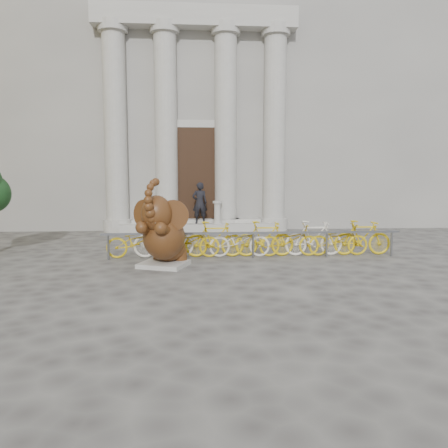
{
  "coord_description": "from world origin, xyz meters",
  "views": [
    {
      "loc": [
        -0.17,
        -8.12,
        2.27
      ],
      "look_at": [
        0.59,
        2.35,
        1.1
      ],
      "focal_mm": 35.0,
      "sensor_mm": 36.0,
      "label": 1
    }
  ],
  "objects": [
    {
      "name": "balustrade_post",
      "position": [
        0.82,
        9.1,
        0.78
      ],
      "size": [
        0.37,
        0.37,
        0.9
      ],
      "color": "#A8A59E",
      "rests_on": "entrance_steps"
    },
    {
      "name": "pedestrian",
      "position": [
        0.12,
        9.2,
        1.18
      ],
      "size": [
        0.63,
        0.44,
        1.64
      ],
      "primitive_type": "imported",
      "rotation": [
        0.0,
        0.0,
        3.22
      ],
      "color": "black",
      "rests_on": "entrance_steps"
    },
    {
      "name": "ground",
      "position": [
        0.0,
        0.0,
        0.0
      ],
      "size": [
        80.0,
        80.0,
        0.0
      ],
      "primitive_type": "plane",
      "color": "#474442",
      "rests_on": "ground"
    },
    {
      "name": "classical_building",
      "position": [
        0.0,
        14.93,
        5.98
      ],
      "size": [
        22.0,
        10.7,
        12.0
      ],
      "color": "gray",
      "rests_on": "ground"
    },
    {
      "name": "entrance_steps",
      "position": [
        0.0,
        9.4,
        0.18
      ],
      "size": [
        6.0,
        1.2,
        0.36
      ],
      "primitive_type": "cube",
      "color": "#A8A59E",
      "rests_on": "ground"
    },
    {
      "name": "elephant_statue",
      "position": [
        -0.91,
        2.69,
        0.8
      ],
      "size": [
        1.48,
        1.74,
        2.19
      ],
      "rotation": [
        0.0,
        0.0,
        -0.36
      ],
      "color": "#A8A59E",
      "rests_on": "ground"
    },
    {
      "name": "bike_rack",
      "position": [
        1.48,
        3.91,
        0.5
      ],
      "size": [
        8.26,
        0.53,
        1.0
      ],
      "color": "slate",
      "rests_on": "ground"
    }
  ]
}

